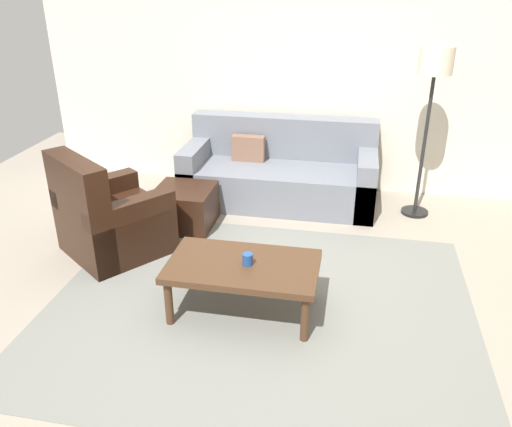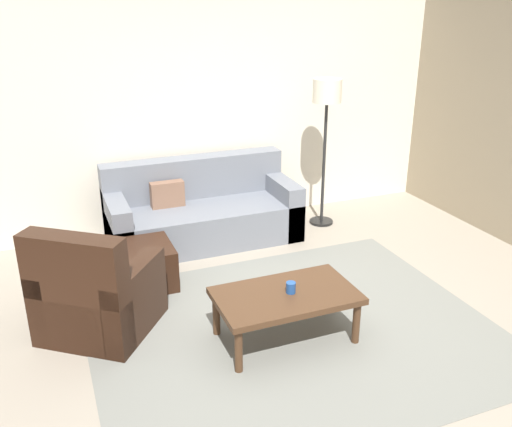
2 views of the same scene
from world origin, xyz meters
name	(u,v)px [view 2 (image 2 of 2)]	position (x,y,z in m)	size (l,w,h in m)	color
ground_plane	(294,330)	(0.00, 0.00, 0.00)	(8.00, 8.00, 0.00)	gray
rear_partition	(198,105)	(0.00, 2.60, 1.40)	(6.00, 0.12, 2.80)	silver
area_rug	(294,330)	(0.00, 0.00, 0.00)	(3.23, 2.67, 0.01)	slate
couch_main	(200,213)	(-0.16, 2.10, 0.30)	(2.06, 0.90, 0.88)	slate
armchair_leather	(95,299)	(-1.49, 0.57, 0.31)	(1.12, 1.12, 0.95)	black
ottoman	(143,266)	(-0.99, 1.23, 0.20)	(0.56, 0.56, 0.40)	black
coffee_table	(286,299)	(-0.11, -0.07, 0.36)	(1.10, 0.64, 0.41)	#472D1C
cup	(291,288)	(-0.07, -0.08, 0.45)	(0.08, 0.08, 0.09)	#1E478C
lamp_standing	(327,106)	(1.30, 1.97, 1.41)	(0.32, 0.32, 1.71)	black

